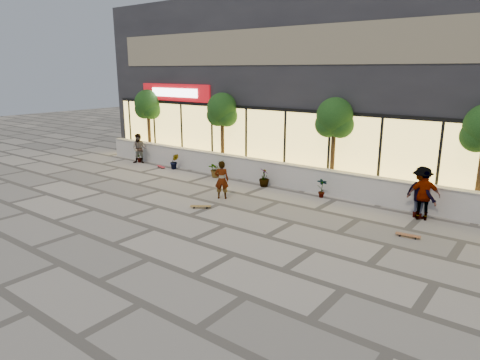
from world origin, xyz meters
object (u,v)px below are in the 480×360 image
Objects in this scene: skateboard_left at (161,167)px; skateboard_right_near at (408,235)px; tree_west at (148,106)px; tree_midwest at (222,112)px; skater_right_far at (421,193)px; skater_center at (222,180)px; tree_mideast at (335,120)px; skater_right_near at (424,196)px; skater_left at (139,149)px; skateboard_center at (201,206)px.

skateboard_right_near is at bearing 8.57° from skateboard_left.
tree_midwest is at bearing 0.00° from tree_west.
skater_right_far is (15.50, -1.40, -2.08)m from tree_west.
tree_mideast is at bearing -160.51° from skater_center.
tree_west is 1.00× the size of tree_midwest.
tree_midwest reaches higher than skater_right_near.
skateboard_right_near is at bearing -40.54° from skater_left.
skater_left is at bearing -20.48° from skater_right_near.
tree_midwest is (5.50, 0.00, 0.00)m from tree_west.
skater_center is 1.61m from skateboard_center.
skater_right_far reaches higher than skateboard_center.
tree_mideast is 5.27m from skater_center.
skater_center is at bearing -23.76° from tree_west.
skateboard_center is at bearing -58.09° from tree_midwest.
tree_mideast is (6.00, 0.00, 0.00)m from tree_midwest.
tree_midwest reaches higher than skater_right_far.
skater_right_far is at bearing -63.16° from skater_right_near.
skater_right_near reaches higher than skater_center.
skateboard_right_near is (4.26, -3.48, -2.91)m from tree_mideast.
skateboard_right_near is at bearing 120.53° from skater_right_far.
skater_left reaches higher than skateboard_right_near.
skater_right_near is (7.06, 2.25, 0.09)m from skater_center.
skateboard_right_near is (0.12, -1.95, -0.78)m from skater_right_near.
skater_right_near is 2.32× the size of skateboard_center.
skateboard_center is at bearing -30.83° from tree_west.
tree_west reaches higher than skater_center.
skater_center reaches higher than skateboard_right_near.
skater_left is at bearing 118.73° from skateboard_center.
skater_right_far is at bearing -7.97° from tree_midwest.
skater_right_near is at bearing 16.95° from skateboard_left.
skater_left is (-4.76, -1.40, -2.17)m from tree_midwest.
tree_west is at bearing 161.49° from skateboard_right_near.
skater_right_far is (4.00, -1.40, -2.08)m from tree_mideast.
skater_right_far is 2.25m from skateboard_right_near.
tree_mideast is 5.29× the size of skateboard_center.
tree_mideast is at bearing 26.58° from skateboard_left.
skater_center is 6.49m from skateboard_left.
skater_center is 2.06× the size of skateboard_center.
skateboard_left is (-12.96, -0.10, -0.84)m from skater_right_far.
skater_center is 0.84× the size of skater_right_far.
skater_left reaches higher than skateboard_center.
skater_right_far is at bearing -6.21° from skateboard_center.
skater_right_near is 2.28× the size of skateboard_right_near.
tree_midwest and tree_mideast have the same top height.
tree_midwest is 5.35m from skater_center.
skateboard_right_near is (15.76, -3.48, -2.91)m from tree_west.
skateboard_right_near is at bearing -21.73° from skateboard_center.
skater_center is 2.03× the size of skateboard_right_near.
skater_center is at bearing 42.46° from skater_right_far.
tree_mideast is at bearing 0.00° from tree_midwest.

